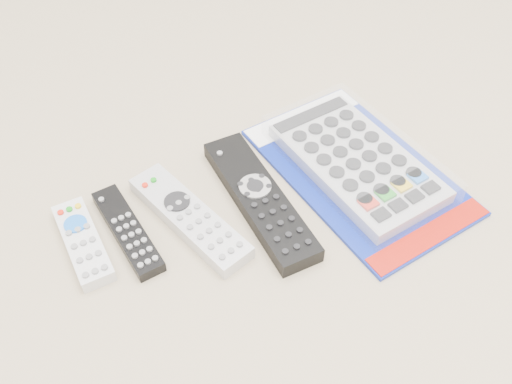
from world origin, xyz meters
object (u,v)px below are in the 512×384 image
remote_small_grey (83,242)px  jumbo_remote_packaged (357,161)px  remote_silver_dvd (190,217)px  remote_large_black (260,199)px  remote_slim_black (128,231)px

remote_small_grey → jumbo_remote_packaged: (0.42, -0.07, 0.01)m
remote_silver_dvd → remote_large_black: remote_large_black is taller
remote_small_grey → remote_slim_black: 0.06m
remote_large_black → remote_small_grey: bearing=170.9°
remote_slim_black → remote_silver_dvd: 0.09m
jumbo_remote_packaged → remote_silver_dvd: bearing=170.2°
remote_small_grey → jumbo_remote_packaged: 0.42m
remote_slim_black → jumbo_remote_packaged: size_ratio=0.48×
remote_small_grey → remote_silver_dvd: size_ratio=0.67×
remote_slim_black → remote_large_black: remote_large_black is taller
remote_slim_black → remote_large_black: (0.19, -0.05, 0.00)m
remote_small_grey → remote_silver_dvd: 0.15m
remote_small_grey → remote_large_black: bearing=-10.6°
remote_slim_black → jumbo_remote_packaged: (0.35, -0.06, 0.01)m
jumbo_remote_packaged → remote_large_black: bearing=172.9°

